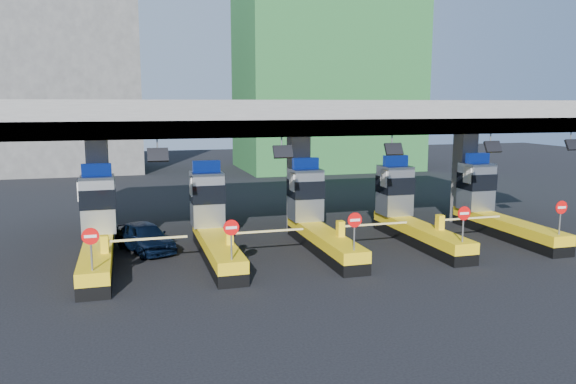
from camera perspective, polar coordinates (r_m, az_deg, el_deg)
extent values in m
plane|color=black|center=(27.31, 2.92, -5.58)|extent=(120.00, 120.00, 0.00)
cube|color=slate|center=(29.29, 1.09, 7.79)|extent=(28.00, 12.00, 1.50)
cube|color=#4C4C49|center=(23.92, 5.16, 6.54)|extent=(28.00, 0.60, 0.70)
cube|color=slate|center=(28.30, -18.66, 0.16)|extent=(1.00, 1.00, 5.50)
cube|color=slate|center=(29.57, 1.07, 0.99)|extent=(1.00, 1.00, 5.50)
cube|color=slate|center=(33.88, 17.45, 1.59)|extent=(1.00, 1.00, 5.50)
cylinder|color=slate|center=(22.36, -13.14, 4.63)|extent=(0.06, 0.06, 0.50)
cube|color=black|center=(22.19, -13.08, 3.70)|extent=(0.80, 0.38, 0.54)
cylinder|color=slate|center=(23.17, -0.66, 5.01)|extent=(0.06, 0.06, 0.50)
cube|color=black|center=(23.00, -0.52, 4.11)|extent=(0.80, 0.38, 0.54)
cylinder|color=slate|center=(24.97, 10.51, 5.14)|extent=(0.06, 0.06, 0.50)
cube|color=black|center=(24.82, 10.70, 4.31)|extent=(0.80, 0.38, 0.54)
cylinder|color=slate|center=(27.57, 19.88, 5.11)|extent=(0.06, 0.06, 0.50)
cube|color=black|center=(27.43, 20.09, 4.35)|extent=(0.80, 0.38, 0.54)
cylinder|color=slate|center=(30.43, 26.79, 4.99)|extent=(0.06, 0.06, 0.50)
cube|color=black|center=(30.30, 27.00, 4.30)|extent=(0.80, 0.38, 0.54)
cube|color=black|center=(24.90, -18.74, -6.89)|extent=(1.20, 8.00, 0.50)
cube|color=#E5B70C|center=(24.77, -18.80, -5.78)|extent=(1.20, 8.00, 0.50)
cube|color=#9EA3A8|center=(27.19, -18.71, -1.15)|extent=(1.50, 1.50, 2.60)
cube|color=black|center=(27.12, -18.75, -0.53)|extent=(1.56, 1.56, 0.90)
cube|color=#0C2DBF|center=(26.97, -18.88, 2.16)|extent=(1.30, 0.35, 0.55)
cube|color=white|center=(26.84, -20.52, 0.15)|extent=(0.06, 0.70, 0.90)
cylinder|color=slate|center=(21.07, -19.34, -5.83)|extent=(0.07, 0.07, 1.30)
cylinder|color=red|center=(20.90, -19.43, -4.26)|extent=(0.60, 0.04, 0.60)
cube|color=white|center=(20.87, -19.44, -4.28)|extent=(0.42, 0.02, 0.10)
cube|color=#E5B70C|center=(23.45, -18.14, -5.05)|extent=(0.30, 0.35, 0.70)
cube|color=white|center=(23.41, -14.11, -4.64)|extent=(3.20, 0.08, 0.08)
cube|color=black|center=(25.13, -7.22, -6.33)|extent=(1.20, 8.00, 0.50)
cube|color=#E5B70C|center=(25.01, -7.24, -5.23)|extent=(1.20, 8.00, 0.50)
cube|color=#9EA3A8|center=(27.40, -8.22, -0.69)|extent=(1.50, 1.50, 2.60)
cube|color=black|center=(27.34, -8.23, -0.07)|extent=(1.56, 1.56, 0.90)
cube|color=#0C2DBF|center=(27.19, -8.30, 2.60)|extent=(1.30, 0.35, 0.55)
cube|color=white|center=(26.90, -9.85, 0.60)|extent=(0.06, 0.70, 0.90)
cylinder|color=slate|center=(21.34, -5.77, -5.17)|extent=(0.07, 0.07, 1.30)
cylinder|color=red|center=(21.18, -5.79, -3.62)|extent=(0.60, 0.04, 0.60)
cube|color=white|center=(21.15, -5.77, -3.63)|extent=(0.42, 0.02, 0.10)
cube|color=#E5B70C|center=(23.77, -5.98, -4.46)|extent=(0.30, 0.35, 0.70)
cube|color=white|center=(24.08, -2.11, -4.00)|extent=(3.20, 0.08, 0.08)
cube|color=black|center=(26.33, 3.64, -5.57)|extent=(1.20, 8.00, 0.50)
cube|color=#E5B70C|center=(26.21, 3.65, -4.51)|extent=(1.20, 8.00, 0.50)
cube|color=#9EA3A8|center=(28.51, 1.78, -0.23)|extent=(1.50, 1.50, 2.60)
cube|color=black|center=(28.44, 1.79, 0.36)|extent=(1.56, 1.56, 0.90)
cube|color=#0C2DBF|center=(28.30, 1.79, 2.93)|extent=(1.30, 0.35, 0.55)
cube|color=white|center=(27.88, 0.41, 1.03)|extent=(0.06, 0.70, 0.90)
cylinder|color=slate|center=(22.74, 6.75, -4.31)|extent=(0.07, 0.07, 1.30)
cylinder|color=red|center=(22.59, 6.80, -2.84)|extent=(0.60, 0.04, 0.60)
cube|color=white|center=(22.56, 6.83, -2.86)|extent=(0.42, 0.02, 0.10)
cube|color=#E5B70C|center=(25.10, 5.34, -3.73)|extent=(0.30, 0.35, 0.70)
cube|color=white|center=(25.72, 8.78, -3.26)|extent=(3.20, 0.08, 0.08)
cube|color=black|center=(28.37, 13.22, -4.73)|extent=(1.20, 8.00, 0.50)
cube|color=#E5B70C|center=(28.26, 13.25, -3.74)|extent=(1.20, 8.00, 0.50)
cube|color=#9EA3A8|center=(30.40, 10.78, 0.19)|extent=(1.50, 1.50, 2.60)
cube|color=black|center=(30.34, 10.82, 0.75)|extent=(1.56, 1.56, 0.90)
cube|color=#0C2DBF|center=(30.21, 10.87, 3.16)|extent=(1.30, 0.35, 0.55)
cube|color=white|center=(29.69, 9.70, 1.38)|extent=(0.06, 0.70, 0.90)
cylinder|color=slate|center=(25.08, 17.35, -3.41)|extent=(0.07, 0.07, 1.30)
cylinder|color=red|center=(24.94, 17.46, -2.08)|extent=(0.60, 0.04, 0.60)
cube|color=white|center=(24.92, 17.49, -2.09)|extent=(0.42, 0.02, 0.10)
cube|color=#E5B70C|center=(27.30, 15.17, -2.97)|extent=(0.30, 0.35, 0.70)
cube|color=white|center=(28.17, 18.06, -2.54)|extent=(3.20, 0.08, 0.08)
cube|color=black|center=(31.09, 21.30, -3.92)|extent=(1.20, 8.00, 0.50)
cube|color=#E5B70C|center=(30.99, 21.35, -3.01)|extent=(1.20, 8.00, 0.50)
cube|color=#9EA3A8|center=(32.96, 18.56, 0.55)|extent=(1.50, 1.50, 2.60)
cube|color=black|center=(32.90, 18.61, 1.07)|extent=(1.56, 1.56, 0.90)
cube|color=#0C2DBF|center=(32.78, 18.70, 3.29)|extent=(1.30, 0.35, 0.55)
cube|color=white|center=(32.17, 17.75, 1.66)|extent=(0.06, 0.70, 0.90)
cylinder|color=slate|center=(28.12, 25.90, -2.60)|extent=(0.07, 0.07, 1.30)
cylinder|color=red|center=(27.99, 26.03, -1.41)|extent=(0.60, 0.04, 0.60)
cube|color=white|center=(27.97, 26.06, -1.42)|extent=(0.42, 0.02, 0.10)
cube|color=#E5B70C|center=(30.18, 23.33, -2.28)|extent=(0.30, 0.35, 0.70)
cube|color=white|center=(31.22, 25.68, -1.89)|extent=(3.20, 0.08, 0.08)
cube|color=#1E5926|center=(61.03, 3.92, 15.65)|extent=(18.00, 12.00, 28.00)
cube|color=#4C4C49|center=(61.25, -21.49, 10.35)|extent=(14.00, 10.00, 18.00)
imported|color=black|center=(27.15, -14.34, -4.43)|extent=(3.05, 4.39, 1.39)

